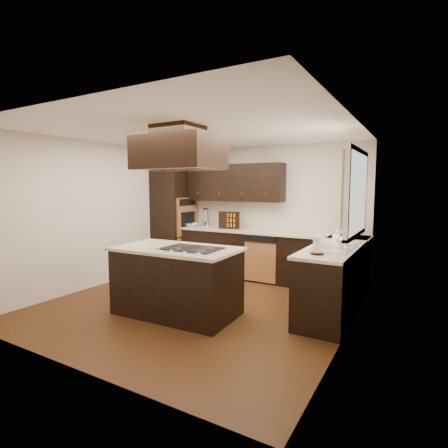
{
  "coord_description": "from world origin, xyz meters",
  "views": [
    {
      "loc": [
        2.83,
        -4.14,
        1.73
      ],
      "look_at": [
        0.1,
        0.6,
        1.15
      ],
      "focal_mm": 28.0,
      "sensor_mm": 36.0,
      "label": 1
    }
  ],
  "objects": [
    {
      "name": "wall_front",
      "position": [
        0.0,
        -2.11,
        1.25
      ],
      "size": [
        4.2,
        0.02,
        2.5
      ],
      "primitive_type": "cube",
      "color": "silver",
      "rests_on": "ground"
    },
    {
      "name": "mixing_bowl",
      "position": [
        -1.34,
        1.75,
        0.95
      ],
      "size": [
        0.33,
        0.33,
        0.07
      ],
      "primitive_type": "imported",
      "rotation": [
        0.0,
        0.0,
        0.29
      ],
      "color": "white",
      "rests_on": "countertop_back"
    },
    {
      "name": "wall_back",
      "position": [
        0.0,
        2.11,
        1.25
      ],
      "size": [
        4.2,
        0.02,
        2.5
      ],
      "primitive_type": "cube",
      "color": "silver",
      "rests_on": "ground"
    },
    {
      "name": "base_cabinets_back",
      "position": [
        0.03,
        1.8,
        0.44
      ],
      "size": [
        2.93,
        0.6,
        0.88
      ],
      "primitive_type": "cube",
      "color": "black",
      "rests_on": "floor"
    },
    {
      "name": "range_hood",
      "position": [
        0.1,
        -0.55,
        2.16
      ],
      "size": [
        1.05,
        0.72,
        0.42
      ],
      "primitive_type": "cube",
      "color": "black",
      "rests_on": "ceiling"
    },
    {
      "name": "hood_duct",
      "position": [
        0.1,
        -0.55,
        2.44
      ],
      "size": [
        0.55,
        0.5,
        0.13
      ],
      "primitive_type": "cube",
      "color": "black",
      "rests_on": "ceiling"
    },
    {
      "name": "ceiling",
      "position": [
        0.0,
        0.0,
        2.51
      ],
      "size": [
        4.2,
        4.2,
        0.02
      ],
      "primitive_type": "cube",
      "color": "white",
      "rests_on": "ground"
    },
    {
      "name": "base_cabinets_right",
      "position": [
        1.8,
        0.9,
        0.44
      ],
      "size": [
        0.6,
        2.4,
        0.88
      ],
      "primitive_type": "cube",
      "color": "black",
      "rests_on": "floor"
    },
    {
      "name": "wall_left",
      "position": [
        -2.11,
        0.0,
        1.25
      ],
      "size": [
        0.02,
        4.2,
        2.5
      ],
      "primitive_type": "cube",
      "color": "silver",
      "rests_on": "ground"
    },
    {
      "name": "window_frame",
      "position": [
        2.07,
        0.55,
        1.65
      ],
      "size": [
        0.06,
        1.32,
        1.12
      ],
      "primitive_type": "cube",
      "color": "white",
      "rests_on": "wall_right"
    },
    {
      "name": "spice_rack",
      "position": [
        -0.46,
        1.77,
        1.09
      ],
      "size": [
        0.41,
        0.23,
        0.33
      ],
      "primitive_type": "cube",
      "rotation": [
        0.0,
        0.0,
        0.35
      ],
      "color": "black",
      "rests_on": "countertop_back"
    },
    {
      "name": "floor",
      "position": [
        0.0,
        0.0,
        -0.01
      ],
      "size": [
        4.2,
        4.2,
        0.02
      ],
      "primitive_type": "cube",
      "color": "brown",
      "rests_on": "ground"
    },
    {
      "name": "blender_base",
      "position": [
        -1.03,
        1.81,
        0.97
      ],
      "size": [
        0.15,
        0.15,
        0.1
      ],
      "primitive_type": "cylinder",
      "color": "silver",
      "rests_on": "countertop_back"
    },
    {
      "name": "cooktop",
      "position": [
        0.2,
        -0.43,
        0.93
      ],
      "size": [
        0.78,
        0.54,
        0.01
      ],
      "primitive_type": "cube",
      "rotation": [
        0.0,
        0.0,
        0.04
      ],
      "color": "black",
      "rests_on": "island_top"
    },
    {
      "name": "island_top",
      "position": [
        -0.05,
        -0.44,
        0.9
      ],
      "size": [
        1.71,
        1.0,
        0.04
      ],
      "primitive_type": "cube",
      "rotation": [
        0.0,
        0.0,
        0.04
      ],
      "color": "beige",
      "rests_on": "island"
    },
    {
      "name": "upper_cabinets",
      "position": [
        -0.43,
        1.93,
        1.81
      ],
      "size": [
        2.0,
        0.34,
        0.72
      ],
      "primitive_type": "cube",
      "color": "black",
      "rests_on": "wall_back"
    },
    {
      "name": "window_pane",
      "position": [
        2.1,
        0.55,
        1.65
      ],
      "size": [
        0.0,
        1.2,
        1.0
      ],
      "primitive_type": "cube",
      "color": "white",
      "rests_on": "wall_right"
    },
    {
      "name": "paper_towel",
      "position": [
        1.73,
        0.02,
        1.03
      ],
      "size": [
        0.12,
        0.12,
        0.22
      ],
      "primitive_type": "cylinder",
      "rotation": [
        0.0,
        0.0,
        0.19
      ],
      "color": "white",
      "rests_on": "countertop_right"
    },
    {
      "name": "soap_bottle",
      "position": [
        1.71,
        1.15,
        1.03
      ],
      "size": [
        0.1,
        0.1,
        0.22
      ],
      "primitive_type": "imported",
      "rotation": [
        0.0,
        0.0,
        0.01
      ],
      "color": "white",
      "rests_on": "countertop_right"
    },
    {
      "name": "blender_pitcher",
      "position": [
        -1.03,
        1.81,
        1.15
      ],
      "size": [
        0.13,
        0.13,
        0.26
      ],
      "primitive_type": "cone",
      "color": "silver",
      "rests_on": "blender_base"
    },
    {
      "name": "curtain_right",
      "position": [
        2.01,
        0.97,
        1.7
      ],
      "size": [
        0.02,
        0.34,
        0.9
      ],
      "primitive_type": "cube",
      "color": "beige",
      "rests_on": "wall_right"
    },
    {
      "name": "wall_right",
      "position": [
        2.11,
        0.0,
        1.25
      ],
      "size": [
        0.02,
        4.2,
        2.5
      ],
      "primitive_type": "cube",
      "color": "silver",
      "rests_on": "ground"
    },
    {
      "name": "countertop_back",
      "position": [
        0.03,
        1.79,
        0.9
      ],
      "size": [
        2.93,
        0.63,
        0.04
      ],
      "primitive_type": "cube",
      "color": "beige",
      "rests_on": "base_cabinets_back"
    },
    {
      "name": "oven_column",
      "position": [
        -1.78,
        1.71,
        1.06
      ],
      "size": [
        0.65,
        0.75,
        2.12
      ],
      "primitive_type": "cube",
      "color": "black",
      "rests_on": "floor"
    },
    {
      "name": "island",
      "position": [
        -0.05,
        -0.44,
        0.44
      ],
      "size": [
        1.65,
        0.94,
        0.88
      ],
      "primitive_type": "cube",
      "rotation": [
        0.0,
        0.0,
        0.04
      ],
      "color": "black",
      "rests_on": "floor"
    },
    {
      "name": "countertop_right",
      "position": [
        1.79,
        0.9,
        0.9
      ],
      "size": [
        0.63,
        2.4,
        0.04
      ],
      "primitive_type": "cube",
      "color": "beige",
      "rests_on": "base_cabinets_right"
    },
    {
      "name": "curtain_left",
      "position": [
        2.01,
        0.13,
        1.7
      ],
      "size": [
        0.02,
        0.34,
        0.9
      ],
      "primitive_type": "cube",
      "color": "beige",
      "rests_on": "wall_right"
    },
    {
      "name": "sink_rim",
      "position": [
        1.8,
        0.55,
        0.92
      ],
      "size": [
        0.52,
        0.84,
        0.01
      ],
      "primitive_type": "cube",
      "color": "silver",
      "rests_on": "countertop_right"
    },
    {
      "name": "dishwasher_front",
      "position": [
        0.33,
        1.5,
        0.4
      ],
      "size": [
        0.6,
        0.05,
        0.72
      ],
      "primitive_type": "cube",
      "color": "#B3713F",
      "rests_on": "floor"
    },
    {
      "name": "wall_oven_face",
      "position": [
        -1.43,
        1.71,
        1.12
      ],
      "size": [
        0.05,
        0.62,
        0.78
      ],
      "primitive_type": "cube",
      "color": "#B3713F",
      "rests_on": "oven_column"
    }
  ]
}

